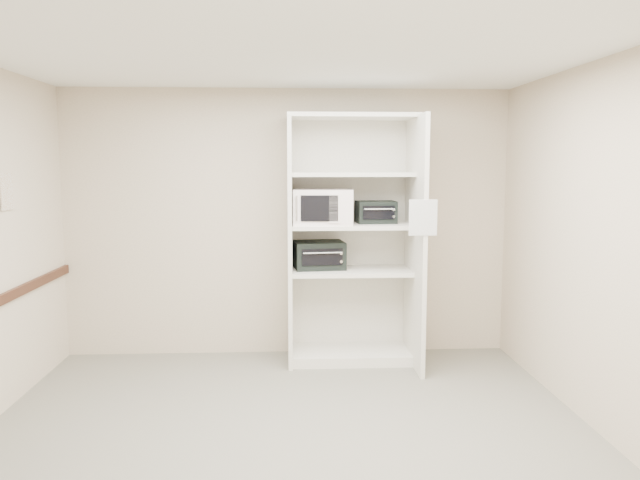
{
  "coord_description": "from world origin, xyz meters",
  "views": [
    {
      "loc": [
        -0.0,
        -4.34,
        1.94
      ],
      "look_at": [
        0.3,
        1.43,
        1.24
      ],
      "focal_mm": 35.0,
      "sensor_mm": 36.0,
      "label": 1
    }
  ],
  "objects_px": {
    "shelving_unit": "(356,248)",
    "toaster_oven_lower": "(319,255)",
    "microwave": "(323,207)",
    "toaster_oven_upper": "(376,212)"
  },
  "relations": [
    {
      "from": "shelving_unit",
      "to": "toaster_oven_upper",
      "type": "distance_m",
      "value": 0.41
    },
    {
      "from": "shelving_unit",
      "to": "toaster_oven_lower",
      "type": "relative_size",
      "value": 5.01
    },
    {
      "from": "shelving_unit",
      "to": "toaster_oven_upper",
      "type": "xyz_separation_m",
      "value": [
        0.2,
        0.05,
        0.35
      ]
    },
    {
      "from": "shelving_unit",
      "to": "microwave",
      "type": "distance_m",
      "value": 0.52
    },
    {
      "from": "microwave",
      "to": "toaster_oven_upper",
      "type": "relative_size",
      "value": 1.49
    },
    {
      "from": "shelving_unit",
      "to": "toaster_oven_lower",
      "type": "height_order",
      "value": "shelving_unit"
    },
    {
      "from": "shelving_unit",
      "to": "toaster_oven_lower",
      "type": "xyz_separation_m",
      "value": [
        -0.36,
        0.05,
        -0.08
      ]
    },
    {
      "from": "shelving_unit",
      "to": "microwave",
      "type": "xyz_separation_m",
      "value": [
        -0.32,
        -0.05,
        0.41
      ]
    },
    {
      "from": "toaster_oven_upper",
      "to": "toaster_oven_lower",
      "type": "distance_m",
      "value": 0.7
    },
    {
      "from": "toaster_oven_lower",
      "to": "shelving_unit",
      "type": "bearing_deg",
      "value": -14.86
    }
  ]
}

